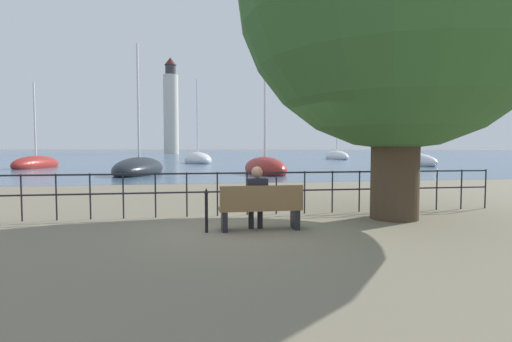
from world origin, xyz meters
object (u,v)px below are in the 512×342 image
at_px(sailboat_1, 407,161).
at_px(closed_umbrella, 206,208).
at_px(sailboat_2, 36,164).
at_px(harbor_lighthouse, 171,109).
at_px(seated_person_left, 257,195).
at_px(park_bench, 261,209).
at_px(sailboat_4, 198,160).
at_px(sailboat_0, 265,168).
at_px(sailboat_5, 139,169).
at_px(sailboat_3, 337,157).

bearing_deg(sailboat_1, closed_umbrella, -131.58).
relative_size(sailboat_2, harbor_lighthouse, 0.27).
distance_m(seated_person_left, harbor_lighthouse, 106.33).
xyz_separation_m(park_bench, sailboat_4, (-0.45, 35.14, -0.06)).
relative_size(park_bench, seated_person_left, 1.29).
distance_m(sailboat_0, sailboat_1, 18.43).
height_order(sailboat_0, harbor_lighthouse, harbor_lighthouse).
bearing_deg(closed_umbrella, sailboat_1, 53.53).
bearing_deg(park_bench, harbor_lighthouse, 93.28).
height_order(park_bench, closed_umbrella, park_bench).
bearing_deg(seated_person_left, harbor_lighthouse, 93.25).
relative_size(closed_umbrella, sailboat_1, 0.07).
bearing_deg(sailboat_0, sailboat_1, 24.08).
bearing_deg(sailboat_0, sailboat_5, 160.72).
xyz_separation_m(seated_person_left, harbor_lighthouse, (-5.99, 105.53, 11.60)).
distance_m(seated_person_left, sailboat_1, 32.69).
distance_m(seated_person_left, sailboat_4, 35.07).
xyz_separation_m(closed_umbrella, sailboat_4, (0.62, 35.16, -0.11)).
bearing_deg(sailboat_5, sailboat_2, 144.63).
bearing_deg(seated_person_left, sailboat_0, 78.58).
distance_m(closed_umbrella, sailboat_4, 35.17).
height_order(sailboat_2, sailboat_5, sailboat_5).
height_order(seated_person_left, harbor_lighthouse, harbor_lighthouse).
bearing_deg(sailboat_0, seated_person_left, -110.35).
bearing_deg(harbor_lighthouse, sailboat_2, -95.41).
height_order(sailboat_0, sailboat_3, sailboat_3).
relative_size(sailboat_3, harbor_lighthouse, 0.45).
distance_m(sailboat_0, sailboat_4, 18.76).
relative_size(sailboat_0, sailboat_1, 0.73).
distance_m(sailboat_2, sailboat_3, 38.18).
relative_size(closed_umbrella, sailboat_0, 0.10).
height_order(seated_person_left, sailboat_0, sailboat_0).
bearing_deg(sailboat_0, closed_umbrella, -113.52).
height_order(sailboat_3, sailboat_4, sailboat_3).
height_order(park_bench, seated_person_left, seated_person_left).
bearing_deg(sailboat_5, park_bench, -67.65).
relative_size(sailboat_0, sailboat_4, 0.95).
distance_m(park_bench, sailboat_0, 17.08).
xyz_separation_m(sailboat_2, sailboat_4, (13.06, 8.23, 0.05)).
relative_size(closed_umbrella, sailboat_5, 0.10).
xyz_separation_m(park_bench, harbor_lighthouse, (-6.06, 105.60, 11.87)).
distance_m(sailboat_1, sailboat_2, 32.26).
relative_size(park_bench, sailboat_5, 0.19).
xyz_separation_m(sailboat_0, sailboat_5, (-7.75, 1.42, -0.02)).
distance_m(sailboat_0, sailboat_5, 7.88).
bearing_deg(sailboat_4, sailboat_1, -37.39).
distance_m(sailboat_3, sailboat_5, 36.87).
bearing_deg(closed_umbrella, sailboat_3, 66.18).
bearing_deg(sailboat_1, harbor_lighthouse, 102.37).
bearing_deg(closed_umbrella, seated_person_left, 5.44).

